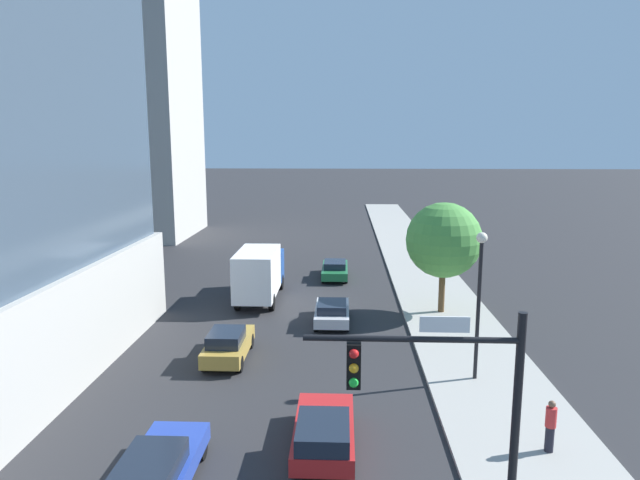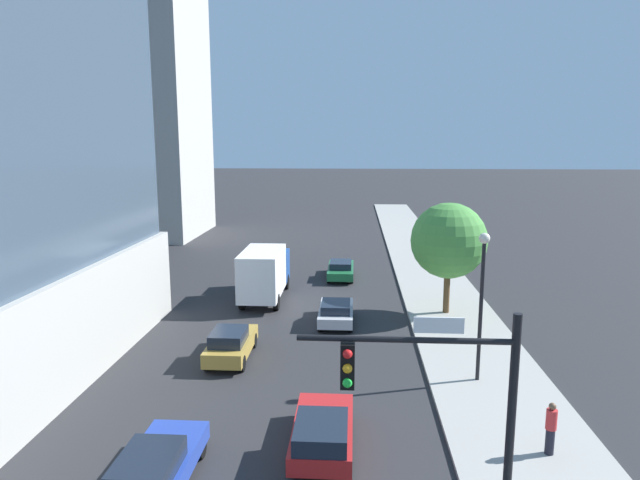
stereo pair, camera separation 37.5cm
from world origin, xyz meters
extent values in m
cube|color=#9E9B93|center=(8.77, 20.00, 0.07)|extent=(5.05, 120.00, 0.15)
cube|color=#B2AFA8|center=(-19.42, 50.65, 15.09)|extent=(12.05, 12.64, 30.19)
cube|color=gold|center=(-15.80, 46.86, 19.29)|extent=(0.90, 0.90, 38.58)
cylinder|color=black|center=(6.64, 4.36, 3.19)|extent=(0.20, 0.20, 6.08)
cylinder|color=black|center=(4.23, 4.36, 5.59)|extent=(4.81, 0.14, 0.14)
cube|color=black|center=(2.96, 4.36, 4.96)|extent=(0.32, 0.36, 1.05)
sphere|color=red|center=(2.96, 4.17, 5.30)|extent=(0.22, 0.22, 0.22)
sphere|color=orange|center=(2.96, 4.17, 4.96)|extent=(0.22, 0.22, 0.22)
sphere|color=green|center=(2.96, 4.17, 4.62)|extent=(0.22, 0.22, 0.22)
cube|color=white|center=(4.95, 4.36, 5.94)|extent=(1.10, 0.04, 0.36)
cylinder|color=black|center=(8.26, 14.64, 3.04)|extent=(0.16, 0.16, 5.79)
sphere|color=silver|center=(8.26, 14.64, 6.12)|extent=(0.44, 0.44, 0.44)
cylinder|color=brown|center=(8.45, 23.89, 1.46)|extent=(0.36, 0.36, 2.61)
sphere|color=#478E3D|center=(8.45, 23.89, 4.38)|extent=(4.31, 4.31, 4.31)
cube|color=#1E6638|center=(2.14, 32.38, 0.56)|extent=(1.85, 4.68, 0.57)
cube|color=#19212D|center=(2.14, 32.04, 1.08)|extent=(1.55, 2.12, 0.47)
cylinder|color=black|center=(1.32, 33.97, 0.33)|extent=(0.22, 0.66, 0.66)
cylinder|color=black|center=(2.95, 33.97, 0.33)|extent=(0.22, 0.66, 0.66)
cylinder|color=black|center=(1.32, 30.79, 0.33)|extent=(0.22, 0.66, 0.66)
cylinder|color=black|center=(2.95, 30.79, 0.33)|extent=(0.22, 0.66, 0.66)
cube|color=red|center=(2.14, 9.29, 0.57)|extent=(1.93, 4.31, 0.59)
cube|color=#19212D|center=(2.14, 8.27, 1.15)|extent=(1.62, 2.21, 0.55)
cylinder|color=black|center=(1.29, 10.75, 0.33)|extent=(0.22, 0.66, 0.66)
cylinder|color=black|center=(2.98, 10.75, 0.33)|extent=(0.22, 0.66, 0.66)
cylinder|color=black|center=(1.29, 7.82, 0.33)|extent=(0.22, 0.66, 0.66)
cylinder|color=black|center=(2.98, 7.82, 0.33)|extent=(0.22, 0.66, 0.66)
cube|color=#B7B7BC|center=(2.14, 22.02, 0.58)|extent=(1.84, 4.19, 0.55)
cube|color=#19212D|center=(2.14, 21.55, 1.08)|extent=(1.55, 2.04, 0.45)
cylinder|color=black|center=(1.32, 23.45, 0.36)|extent=(0.22, 0.71, 0.71)
cylinder|color=black|center=(2.95, 23.45, 0.36)|extent=(0.22, 0.71, 0.71)
cylinder|color=black|center=(1.32, 20.60, 0.36)|extent=(0.22, 0.71, 0.71)
cylinder|color=black|center=(2.95, 20.60, 0.36)|extent=(0.22, 0.71, 0.71)
cube|color=#233D9E|center=(-2.52, 6.94, 0.58)|extent=(1.84, 4.51, 0.56)
cube|color=#19212D|center=(-2.52, 6.16, 1.15)|extent=(1.55, 2.27, 0.58)
cylinder|color=black|center=(-3.33, 8.48, 0.35)|extent=(0.22, 0.71, 0.71)
cylinder|color=black|center=(-1.71, 8.48, 0.35)|extent=(0.22, 0.71, 0.71)
cube|color=#AD8938|center=(-2.52, 16.64, 0.63)|extent=(1.75, 4.19, 0.65)
cube|color=#19212D|center=(-2.52, 16.12, 1.23)|extent=(1.47, 1.97, 0.56)
cylinder|color=black|center=(-3.29, 18.06, 0.36)|extent=(0.22, 0.71, 0.71)
cylinder|color=black|center=(-1.75, 18.06, 0.36)|extent=(0.22, 0.71, 0.71)
cylinder|color=black|center=(-3.29, 15.21, 0.36)|extent=(0.22, 0.71, 0.71)
cylinder|color=black|center=(-1.75, 15.21, 0.36)|extent=(0.22, 0.71, 0.71)
cube|color=#1E4799|center=(-2.52, 29.01, 1.62)|extent=(2.33, 1.97, 2.03)
cube|color=white|center=(-2.52, 25.42, 1.98)|extent=(2.33, 4.92, 2.75)
cylinder|color=black|center=(-3.55, 29.01, 0.50)|extent=(0.30, 1.00, 1.00)
cylinder|color=black|center=(-1.50, 29.01, 0.50)|extent=(0.30, 1.00, 1.00)
cylinder|color=black|center=(-3.55, 24.19, 0.50)|extent=(0.30, 1.00, 1.00)
cylinder|color=black|center=(-1.50, 24.19, 0.50)|extent=(0.30, 1.00, 1.00)
cylinder|color=black|center=(9.32, 9.13, 0.57)|extent=(0.28, 0.28, 0.84)
cylinder|color=red|center=(9.32, 9.13, 1.32)|extent=(0.34, 0.34, 0.65)
sphere|color=brown|center=(9.32, 9.13, 1.76)|extent=(0.23, 0.23, 0.23)
camera|label=1|loc=(2.70, -7.41, 9.90)|focal=31.10mm
camera|label=2|loc=(3.07, -7.39, 9.90)|focal=31.10mm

